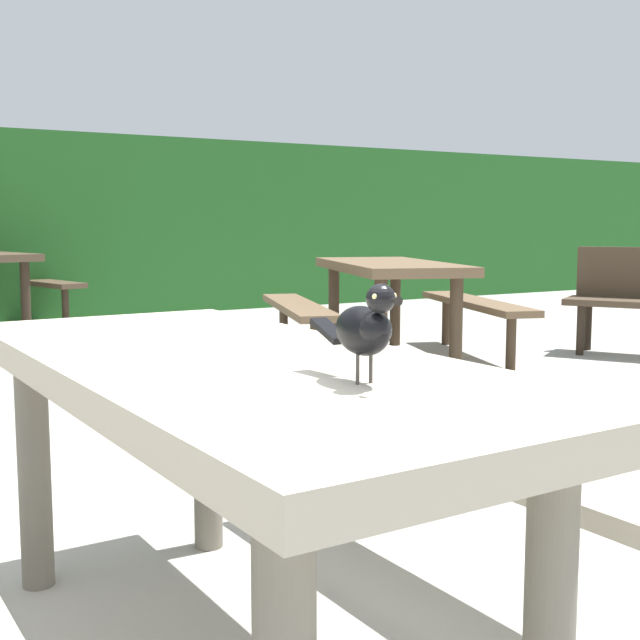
# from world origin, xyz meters

# --- Properties ---
(picnic_table_foreground) EXTENTS (1.74, 1.83, 0.74)m
(picnic_table_foreground) POSITION_xyz_m (0.38, -0.06, 0.56)
(picnic_table_foreground) COLOR #B2A893
(picnic_table_foreground) RESTS_ON ground
(bird_grackle) EXTENTS (0.07, 0.29, 0.18)m
(bird_grackle) POSITION_xyz_m (0.45, -0.50, 0.84)
(bird_grackle) COLOR black
(bird_grackle) RESTS_ON picnic_table_foreground
(picnic_table_mid_right) EXTENTS (2.14, 2.16, 0.74)m
(picnic_table_mid_right) POSITION_xyz_m (3.24, 3.37, 0.56)
(picnic_table_mid_right) COLOR brown
(picnic_table_mid_right) RESTS_ON ground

